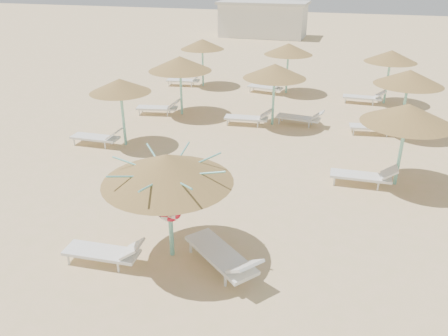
# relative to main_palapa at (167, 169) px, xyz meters

# --- Properties ---
(ground) EXTENTS (120.00, 120.00, 0.00)m
(ground) POSITION_rel_main_palapa_xyz_m (0.48, 0.38, -2.34)
(ground) COLOR #E1B689
(ground) RESTS_ON ground
(main_palapa) EXTENTS (3.00, 3.00, 2.69)m
(main_palapa) POSITION_rel_main_palapa_xyz_m (0.00, 0.00, 0.00)
(main_palapa) COLOR #7BD5C5
(main_palapa) RESTS_ON ground
(lounger_main_a) EXTENTS (1.97, 0.71, 0.70)m
(lounger_main_a) POSITION_rel_main_palapa_xyz_m (-1.34, -0.78, -2.00)
(lounger_main_a) COLOR white
(lounger_main_a) RESTS_ON ground
(lounger_main_b) EXTENTS (2.21, 1.96, 0.83)m
(lounger_main_b) POSITION_rel_main_palapa_xyz_m (1.40, -0.22, -1.94)
(lounger_main_b) COLOR white
(lounger_main_b) RESTS_ON ground
(palapa_field) EXTENTS (19.15, 13.40, 2.72)m
(palapa_field) POSITION_rel_main_palapa_xyz_m (2.50, 10.45, -0.02)
(palapa_field) COLOR #7BD5C5
(palapa_field) RESTS_ON ground
(service_hut) EXTENTS (8.40, 4.40, 3.25)m
(service_hut) POSITION_rel_main_palapa_xyz_m (-5.52, 35.38, -0.70)
(service_hut) COLOR silver
(service_hut) RESTS_ON ground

